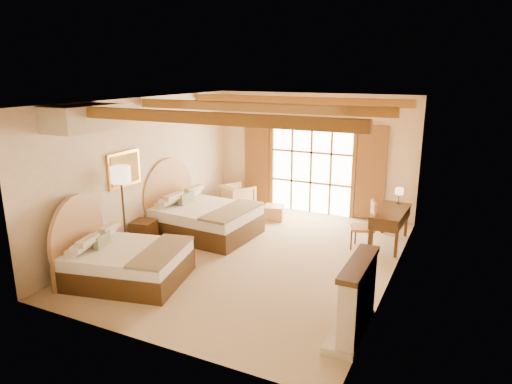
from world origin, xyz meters
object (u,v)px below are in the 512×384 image
Objects in this scene: bed_near at (120,258)px; bed_far at (199,215)px; nightstand at (144,233)px; desk at (390,226)px; armchair at (237,198)px.

bed_far is (-0.02, 2.70, 0.04)m from bed_near.
desk is at bearing 17.15° from nightstand.
bed_far is 4.38m from desk.
nightstand is (-0.70, 1.52, -0.13)m from bed_near.
armchair is 4.32m from desk.
desk is (4.19, 1.25, -0.03)m from bed_far.
nightstand is at bearing 102.03° from bed_near.
bed_near is 1.68m from nightstand.
desk reaches higher than nightstand.
armchair is 0.53× the size of desk.
desk is (4.17, 3.95, 0.02)m from bed_near.
armchair is at bearing 95.09° from bed_far.
nightstand is 0.71× the size of armchair.
armchair is at bearing 78.35° from bed_near.
bed_far is 1.58× the size of desk.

